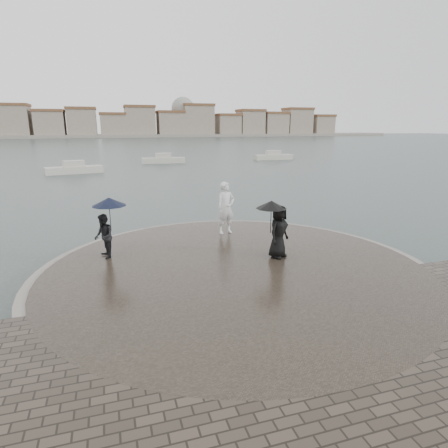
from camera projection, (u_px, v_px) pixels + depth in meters
name	position (u px, v px, depth m)	size (l,w,h in m)	color
ground	(285.00, 334.00, 8.69)	(400.00, 400.00, 0.00)	#2B3835
kerb_ring	(236.00, 273.00, 11.88)	(12.50, 12.50, 0.32)	gray
quay_tip	(236.00, 272.00, 11.88)	(11.90, 11.90, 0.36)	#2D261E
statue	(226.00, 208.00, 15.35)	(0.78, 0.51, 2.14)	white
visitor_left	(106.00, 224.00, 12.46)	(1.18, 1.14, 2.04)	black
visitor_right	(277.00, 225.00, 12.49)	(1.30, 1.10, 1.95)	black
far_skyline	(97.00, 124.00, 153.88)	(260.00, 20.00, 37.00)	gray
boats	(181.00, 162.00, 46.71)	(31.74, 11.04, 1.50)	beige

